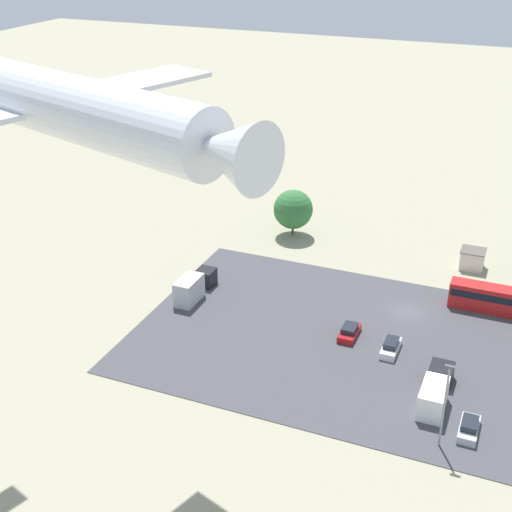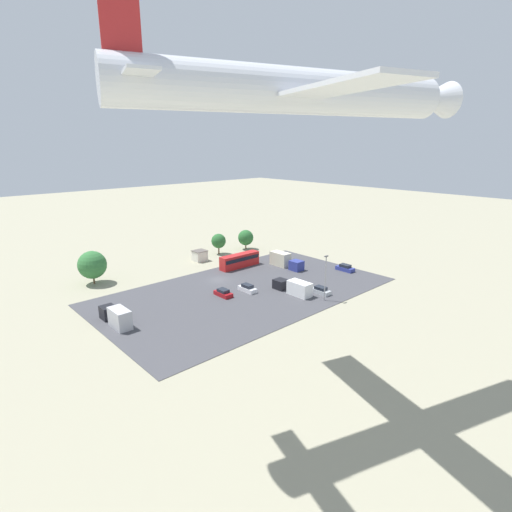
{
  "view_description": "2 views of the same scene",
  "coord_description": "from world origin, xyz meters",
  "px_view_note": "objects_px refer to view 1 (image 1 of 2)",
  "views": [
    {
      "loc": [
        -11.87,
        78.34,
        45.69
      ],
      "look_at": [
        10.4,
        24.48,
        17.03
      ],
      "focal_mm": 50.0,
      "sensor_mm": 36.0,
      "label": 1
    },
    {
      "loc": [
        50.64,
        67.49,
        29.22
      ],
      "look_at": [
        -0.46,
        11.76,
        7.98
      ],
      "focal_mm": 28.0,
      "sensor_mm": 36.0,
      "label": 2
    }
  ],
  "objects_px": {
    "shed_building": "(472,259)",
    "parked_truck_0": "(194,286)",
    "parked_truck_2": "(435,391)",
    "airplane": "(43,100)",
    "parked_car_3": "(391,347)",
    "parked_car_1": "(349,332)",
    "bus": "(494,298)",
    "parked_car_0": "(469,428)"
  },
  "relations": [
    {
      "from": "shed_building",
      "to": "parked_truck_0",
      "type": "bearing_deg",
      "value": 34.71
    },
    {
      "from": "parked_truck_2",
      "to": "airplane",
      "type": "relative_size",
      "value": 0.24
    },
    {
      "from": "parked_car_3",
      "to": "parked_truck_0",
      "type": "xyz_separation_m",
      "value": [
        26.49,
        -2.89,
        0.85
      ]
    },
    {
      "from": "parked_car_1",
      "to": "parked_truck_0",
      "type": "height_order",
      "value": "parked_truck_0"
    },
    {
      "from": "bus",
      "to": "parked_car_1",
      "type": "relative_size",
      "value": 2.64
    },
    {
      "from": "bus",
      "to": "parked_truck_2",
      "type": "relative_size",
      "value": 1.2
    },
    {
      "from": "parked_truck_0",
      "to": "airplane",
      "type": "height_order",
      "value": "airplane"
    },
    {
      "from": "shed_building",
      "to": "airplane",
      "type": "xyz_separation_m",
      "value": [
        25.04,
        55.87,
        32.7
      ]
    },
    {
      "from": "parked_car_3",
      "to": "airplane",
      "type": "relative_size",
      "value": 0.11
    },
    {
      "from": "shed_building",
      "to": "parked_car_0",
      "type": "xyz_separation_m",
      "value": [
        -4.35,
        36.18,
        -0.7
      ]
    },
    {
      "from": "bus",
      "to": "shed_building",
      "type": "bearing_deg",
      "value": -160.56
    },
    {
      "from": "parked_truck_2",
      "to": "parked_car_0",
      "type": "bearing_deg",
      "value": -43.46
    },
    {
      "from": "parked_truck_0",
      "to": "parked_truck_2",
      "type": "height_order",
      "value": "parked_truck_0"
    },
    {
      "from": "bus",
      "to": "airplane",
      "type": "bearing_deg",
      "value": -33.06
    },
    {
      "from": "parked_truck_2",
      "to": "parked_car_1",
      "type": "bearing_deg",
      "value": 143.12
    },
    {
      "from": "parked_car_1",
      "to": "parked_truck_2",
      "type": "relative_size",
      "value": 0.46
    },
    {
      "from": "parked_car_1",
      "to": "airplane",
      "type": "bearing_deg",
      "value": 66.28
    },
    {
      "from": "parked_car_0",
      "to": "airplane",
      "type": "distance_m",
      "value": 48.65
    },
    {
      "from": "parked_truck_0",
      "to": "airplane",
      "type": "distance_m",
      "value": 47.29
    },
    {
      "from": "airplane",
      "to": "parked_truck_2",
      "type": "bearing_deg",
      "value": 151.0
    },
    {
      "from": "parked_car_1",
      "to": "bus",
      "type": "bearing_deg",
      "value": -139.88
    },
    {
      "from": "shed_building",
      "to": "parked_car_1",
      "type": "bearing_deg",
      "value": 65.31
    },
    {
      "from": "airplane",
      "to": "bus",
      "type": "bearing_deg",
      "value": 165.37
    },
    {
      "from": "parked_car_1",
      "to": "airplane",
      "type": "height_order",
      "value": "airplane"
    },
    {
      "from": "parked_car_0",
      "to": "parked_car_3",
      "type": "relative_size",
      "value": 0.97
    },
    {
      "from": "parked_car_1",
      "to": "airplane",
      "type": "xyz_separation_m",
      "value": [
        14.05,
        31.97,
        33.42
      ]
    },
    {
      "from": "parked_car_0",
      "to": "parked_truck_0",
      "type": "distance_m",
      "value": 39.12
    },
    {
      "from": "parked_car_1",
      "to": "parked_car_3",
      "type": "height_order",
      "value": "parked_car_3"
    },
    {
      "from": "shed_building",
      "to": "bus",
      "type": "relative_size",
      "value": 0.31
    },
    {
      "from": "bus",
      "to": "parked_car_3",
      "type": "relative_size",
      "value": 2.54
    },
    {
      "from": "bus",
      "to": "parked_truck_0",
      "type": "height_order",
      "value": "bus"
    },
    {
      "from": "parked_car_1",
      "to": "parked_truck_2",
      "type": "bearing_deg",
      "value": 143.12
    },
    {
      "from": "parked_truck_0",
      "to": "shed_building",
      "type": "bearing_deg",
      "value": 34.71
    },
    {
      "from": "shed_building",
      "to": "parked_truck_0",
      "type": "height_order",
      "value": "parked_truck_0"
    },
    {
      "from": "parked_truck_0",
      "to": "parked_truck_2",
      "type": "bearing_deg",
      "value": -17.25
    },
    {
      "from": "shed_building",
      "to": "parked_car_3",
      "type": "bearing_deg",
      "value": 77.16
    },
    {
      "from": "shed_building",
      "to": "parked_car_0",
      "type": "bearing_deg",
      "value": 96.85
    },
    {
      "from": "parked_truck_2",
      "to": "parked_truck_0",
      "type": "bearing_deg",
      "value": 162.75
    },
    {
      "from": "parked_car_1",
      "to": "parked_car_3",
      "type": "distance_m",
      "value": 5.4
    },
    {
      "from": "parked_car_1",
      "to": "parked_truck_2",
      "type": "xyz_separation_m",
      "value": [
        -11.43,
        8.57,
        0.7
      ]
    },
    {
      "from": "parked_car_3",
      "to": "parked_truck_2",
      "type": "relative_size",
      "value": 0.47
    },
    {
      "from": "shed_building",
      "to": "airplane",
      "type": "distance_m",
      "value": 69.41
    }
  ]
}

